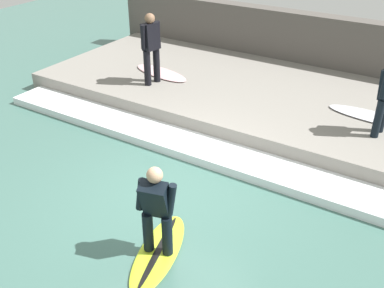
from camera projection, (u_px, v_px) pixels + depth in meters
The scene contains 9 objects.
ground_plane at pixel (173, 194), 7.84m from camera, with size 28.00×28.00×0.00m, color #426B60.
concrete_ledge at pixel (268, 100), 10.73m from camera, with size 4.40×11.39×0.45m, color gray.
back_wall at pixel (307, 46), 12.21m from camera, with size 0.50×11.96×1.76m, color #544F49.
wave_foam_crest at pixel (214, 153), 8.86m from camera, with size 0.89×10.82×0.18m, color white.
surfboard_riding at pixel (159, 252), 6.55m from camera, with size 1.79×0.99×0.07m.
surfer_riding at pixel (156, 207), 6.14m from camera, with size 0.49×0.61×1.44m.
surfer_waiting_near at pixel (151, 45), 10.57m from camera, with size 0.57×0.33×1.70m.
surfboard_waiting_near at pixel (161, 73), 11.57m from camera, with size 0.94×1.82×0.06m.
surfboard_waiting_far at pixel (373, 117), 9.37m from camera, with size 0.68×1.93×0.06m.
Camera 1 is at (-5.22, -3.64, 4.67)m, focal length 42.00 mm.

